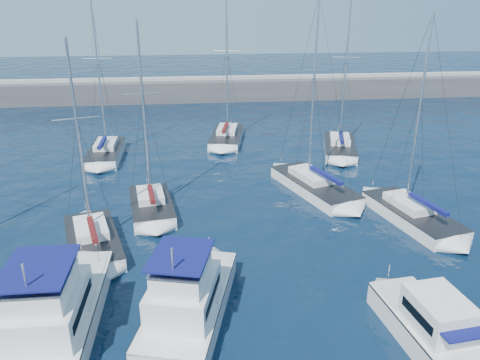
{
  "coord_description": "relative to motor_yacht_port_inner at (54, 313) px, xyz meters",
  "views": [
    {
      "loc": [
        -0.35,
        -20.42,
        15.17
      ],
      "look_at": [
        2.92,
        9.97,
        3.0
      ],
      "focal_mm": 35.0,
      "sensor_mm": 36.0,
      "label": 1
    }
  ],
  "objects": [
    {
      "name": "sailboat_back_c",
      "position": [
        21.95,
        25.61,
        -0.61
      ],
      "size": [
        4.99,
        8.59,
        15.14
      ],
      "rotation": [
        0.0,
        0.0,
        -0.25
      ],
      "color": "silver",
      "rests_on": "ground"
    },
    {
      "name": "sailboat_back_a",
      "position": [
        -1.75,
        26.44,
        -0.6
      ],
      "size": [
        3.1,
        8.06,
        15.3
      ],
      "rotation": [
        0.0,
        0.0,
        0.0
      ],
      "color": "silver",
      "rests_on": "ground"
    },
    {
      "name": "sailboat_mid_d",
      "position": [
        16.69,
        15.72,
        -0.61
      ],
      "size": [
        5.97,
        9.65,
        15.6
      ],
      "rotation": [
        0.0,
        0.0,
        0.33
      ],
      "color": "silver",
      "rests_on": "ground"
    },
    {
      "name": "motor_yacht_stbd_inner",
      "position": [
        6.31,
        0.26,
        -0.0
      ],
      "size": [
        5.43,
        9.28,
        4.69
      ],
      "rotation": [
        0.0,
        0.0,
        -0.25
      ],
      "color": "silver",
      "rests_on": "ground"
    },
    {
      "name": "sailboat_mid_c",
      "position": [
        3.63,
        13.1,
        -0.6
      ],
      "size": [
        3.94,
        7.04,
        14.02
      ],
      "rotation": [
        0.0,
        0.0,
        0.15
      ],
      "color": "silver",
      "rests_on": "ground"
    },
    {
      "name": "sailboat_back_b",
      "position": [
        10.68,
        30.59,
        -0.61
      ],
      "size": [
        4.63,
        8.53,
        15.46
      ],
      "rotation": [
        0.0,
        0.0,
        -0.19
      ],
      "color": "silver",
      "rests_on": "ground"
    },
    {
      "name": "motor_yacht_stbd_outer",
      "position": [
        17.36,
        -2.48,
        -0.19
      ],
      "size": [
        3.31,
        6.6,
        3.2
      ],
      "rotation": [
        0.0,
        0.0,
        0.11
      ],
      "color": "silver",
      "rests_on": "ground"
    },
    {
      "name": "breakwater",
      "position": [
        7.17,
        53.4,
        -0.08
      ],
      "size": [
        160.0,
        6.0,
        4.45
      ],
      "color": "#424244",
      "rests_on": "ground"
    },
    {
      "name": "sailboat_mid_e",
      "position": [
        22.26,
        9.6,
        -0.61
      ],
      "size": [
        4.89,
        8.68,
        14.55
      ],
      "rotation": [
        0.0,
        0.0,
        0.24
      ],
      "color": "silver",
      "rests_on": "ground"
    },
    {
      "name": "ground",
      "position": [
        7.17,
        1.4,
        -1.13
      ],
      "size": [
        220.0,
        220.0,
        0.0
      ],
      "primitive_type": "plane",
      "color": "black",
      "rests_on": "ground"
    },
    {
      "name": "sailboat_mid_b",
      "position": [
        0.27,
        8.11,
        -0.62
      ],
      "size": [
        4.97,
        7.84,
        13.34
      ],
      "rotation": [
        0.0,
        0.0,
        0.28
      ],
      "color": "silver",
      "rests_on": "ground"
    },
    {
      "name": "motor_yacht_port_inner",
      "position": [
        0.0,
        0.0,
        0.0
      ],
      "size": [
        3.91,
        10.07,
        4.69
      ],
      "rotation": [
        0.0,
        0.0,
        -0.01
      ],
      "color": "silver",
      "rests_on": "ground"
    }
  ]
}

